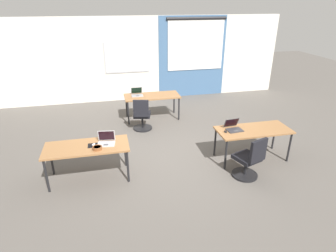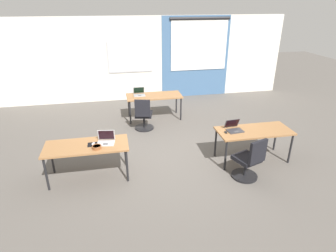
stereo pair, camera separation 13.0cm
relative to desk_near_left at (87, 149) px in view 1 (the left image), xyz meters
The scene contains 14 objects.
ground_plane 1.96m from the desk_near_left, 18.92° to the left, with size 24.00×24.00×0.00m.
back_wall_assembly 5.18m from the desk_near_left, 69.45° to the left, with size 10.00×0.27×2.80m.
desk_near_left is the anchor object (origin of this frame).
desk_near_right 3.50m from the desk_near_left, ahead, with size 1.60×0.70×0.72m.
desk_far_center 3.30m from the desk_near_left, 57.99° to the left, with size 1.60×0.70×0.72m.
laptop_far_left 3.19m from the desk_near_left, 65.47° to the left, with size 0.33×0.31×0.22m.
chair_far_left 2.46m from the desk_near_left, 56.80° to the left, with size 0.53×0.58×0.92m.
laptop_near_right_inner 3.07m from the desk_near_left, ahead, with size 0.36×0.35×0.22m.
mouse_near_right_inner 2.85m from the desk_near_left, ahead, with size 0.06×0.10×0.03m.
chair_near_right_inner 3.17m from the desk_near_left, 12.39° to the right, with size 0.56×0.61×0.92m.
laptop_near_left_inner 0.40m from the desk_near_left, ahead, with size 0.36×0.31×0.24m.
mousepad_near_left_inner 0.15m from the desk_near_left, ahead, with size 0.22×0.19×0.00m.
mouse_near_left_inner 0.16m from the desk_near_left, ahead, with size 0.09×0.11×0.03m.
snack_bowl 0.29m from the desk_near_left, 41.23° to the right, with size 0.18×0.18×0.06m.
Camera 1 is at (-1.27, -5.59, 3.29)m, focal length 30.19 mm.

